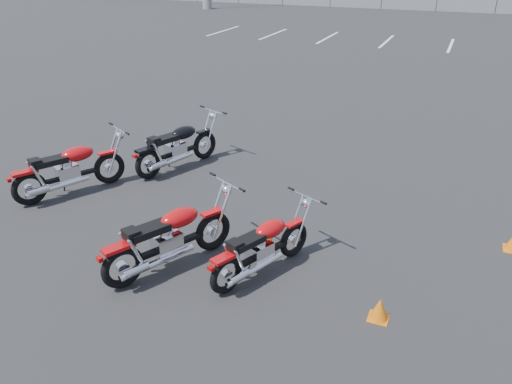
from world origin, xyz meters
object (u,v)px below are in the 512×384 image
at_px(motorcycle_second_black, 177,147).
at_px(motorcycle_third_red, 169,238).
at_px(motorcycle_front_red, 69,169).
at_px(motorcycle_rear_red, 262,247).

relative_size(motorcycle_second_black, motorcycle_third_red, 1.02).
distance_m(motorcycle_second_black, motorcycle_third_red, 3.62).
bearing_deg(motorcycle_front_red, motorcycle_third_red, -24.39).
distance_m(motorcycle_second_black, motorcycle_rear_red, 4.11).
bearing_deg(motorcycle_second_black, motorcycle_rear_red, -42.68).
distance_m(motorcycle_third_red, motorcycle_rear_red, 1.30).
bearing_deg(motorcycle_front_red, motorcycle_second_black, 56.65).
height_order(motorcycle_front_red, motorcycle_second_black, motorcycle_front_red).
relative_size(motorcycle_front_red, motorcycle_second_black, 0.99).
xyz_separation_m(motorcycle_second_black, motorcycle_third_red, (1.77, -3.15, 0.00)).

